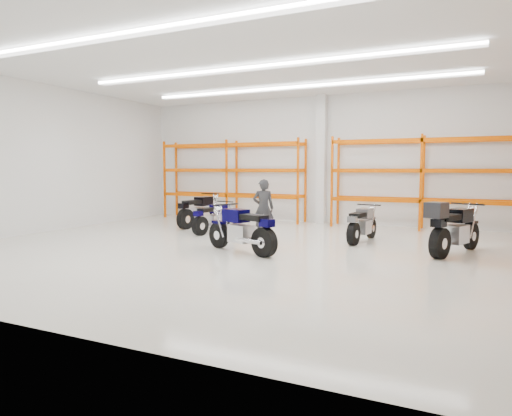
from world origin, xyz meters
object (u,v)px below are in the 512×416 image
at_px(motorcycle_back_a, 199,212).
at_px(motorcycle_main, 243,231).
at_px(motorcycle_back_c, 362,225).
at_px(motorcycle_back_d, 452,229).
at_px(motorcycle_back_b, 214,219).
at_px(standing_man, 263,208).
at_px(structural_column, 321,160).

bearing_deg(motorcycle_back_a, motorcycle_main, -45.82).
bearing_deg(motorcycle_back_c, motorcycle_back_a, 171.65).
relative_size(motorcycle_main, motorcycle_back_a, 0.96).
bearing_deg(motorcycle_back_d, motorcycle_main, -158.07).
bearing_deg(motorcycle_main, motorcycle_back_c, 51.90).
bearing_deg(motorcycle_back_b, motorcycle_main, -47.76).
bearing_deg(motorcycle_back_c, standing_man, -174.30).
relative_size(motorcycle_main, standing_man, 1.30).
relative_size(motorcycle_main, motorcycle_back_d, 0.92).
bearing_deg(motorcycle_main, motorcycle_back_d, 21.93).
bearing_deg(motorcycle_back_c, motorcycle_back_d, -23.28).
bearing_deg(motorcycle_back_d, standing_man, 172.09).
relative_size(motorcycle_main, motorcycle_back_c, 1.09).
bearing_deg(motorcycle_main, standing_man, 103.66).
height_order(motorcycle_back_b, motorcycle_back_c, motorcycle_back_c).
bearing_deg(motorcycle_back_d, structural_column, 134.47).
xyz_separation_m(motorcycle_main, motorcycle_back_a, (-3.44, 3.54, -0.00)).
relative_size(motorcycle_back_d, standing_man, 1.41).
xyz_separation_m(motorcycle_back_b, motorcycle_back_c, (4.38, 0.24, 0.01)).
relative_size(motorcycle_back_a, motorcycle_back_c, 1.14).
relative_size(motorcycle_back_a, standing_man, 1.36).
height_order(motorcycle_back_d, structural_column, structural_column).
bearing_deg(structural_column, motorcycle_back_d, -45.53).
distance_m(motorcycle_back_c, standing_man, 2.76).
distance_m(motorcycle_back_a, motorcycle_back_b, 1.60).
height_order(motorcycle_main, motorcycle_back_b, motorcycle_main).
bearing_deg(standing_man, motorcycle_back_d, 146.97).
bearing_deg(structural_column, motorcycle_main, -89.21).
relative_size(standing_man, structural_column, 0.36).
bearing_deg(standing_man, motorcycle_main, 78.53).
distance_m(motorcycle_main, motorcycle_back_a, 4.93).
bearing_deg(motorcycle_back_d, motorcycle_back_a, 167.16).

